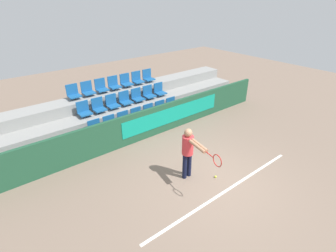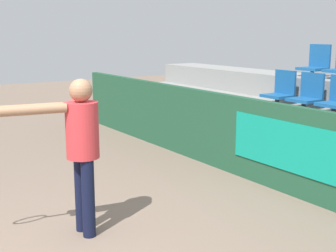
{
  "view_description": "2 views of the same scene",
  "coord_description": "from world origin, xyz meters",
  "px_view_note": "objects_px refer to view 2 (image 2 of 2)",
  "views": [
    {
      "loc": [
        -4.76,
        -3.9,
        4.89
      ],
      "look_at": [
        -0.14,
        1.87,
        1.1
      ],
      "focal_mm": 28.0,
      "sensor_mm": 36.0,
      "label": 1
    },
    {
      "loc": [
        3.8,
        -1.14,
        2.04
      ],
      "look_at": [
        -0.32,
        1.57,
        1.04
      ],
      "focal_mm": 50.0,
      "sensor_mm": 36.0,
      "label": 2
    }
  ],
  "objects_px": {
    "stadium_chair_0": "(242,120)",
    "tennis_player": "(75,140)",
    "stadium_chair_7": "(281,90)",
    "stadium_chair_2": "(297,132)",
    "stadium_chair_14": "(316,63)",
    "stadium_chair_3": "(331,140)",
    "stadium_chair_1": "(268,125)",
    "stadium_chair_8": "(308,94)"
  },
  "relations": [
    {
      "from": "stadium_chair_0",
      "to": "stadium_chair_3",
      "type": "bearing_deg",
      "value": 0.0
    },
    {
      "from": "stadium_chair_1",
      "to": "stadium_chair_3",
      "type": "bearing_deg",
      "value": 0.0
    },
    {
      "from": "stadium_chair_8",
      "to": "stadium_chair_14",
      "type": "relative_size",
      "value": 1.0
    },
    {
      "from": "stadium_chair_2",
      "to": "stadium_chair_3",
      "type": "xyz_separation_m",
      "value": [
        0.57,
        0.0,
        0.0
      ]
    },
    {
      "from": "stadium_chair_0",
      "to": "stadium_chair_3",
      "type": "distance_m",
      "value": 1.71
    },
    {
      "from": "stadium_chair_1",
      "to": "stadium_chair_8",
      "type": "relative_size",
      "value": 1.0
    },
    {
      "from": "stadium_chair_3",
      "to": "stadium_chair_14",
      "type": "distance_m",
      "value": 2.56
    },
    {
      "from": "stadium_chair_14",
      "to": "stadium_chair_2",
      "type": "bearing_deg",
      "value": -56.11
    },
    {
      "from": "stadium_chair_14",
      "to": "stadium_chair_7",
      "type": "bearing_deg",
      "value": -90.0
    },
    {
      "from": "stadium_chair_0",
      "to": "tennis_player",
      "type": "bearing_deg",
      "value": -69.3
    },
    {
      "from": "stadium_chair_0",
      "to": "stadium_chair_8",
      "type": "distance_m",
      "value": 1.11
    },
    {
      "from": "stadium_chair_0",
      "to": "stadium_chair_14",
      "type": "relative_size",
      "value": 1.0
    },
    {
      "from": "stadium_chair_14",
      "to": "stadium_chair_0",
      "type": "bearing_deg",
      "value": -90.0
    },
    {
      "from": "stadium_chair_1",
      "to": "stadium_chair_8",
      "type": "xyz_separation_m",
      "value": [
        0.0,
        0.85,
        0.42
      ]
    },
    {
      "from": "stadium_chair_1",
      "to": "stadium_chair_2",
      "type": "bearing_deg",
      "value": 0.0
    },
    {
      "from": "stadium_chair_8",
      "to": "stadium_chair_7",
      "type": "bearing_deg",
      "value": 180.0
    },
    {
      "from": "stadium_chair_1",
      "to": "tennis_player",
      "type": "xyz_separation_m",
      "value": [
        0.7,
        -3.37,
        0.34
      ]
    },
    {
      "from": "stadium_chair_0",
      "to": "stadium_chair_3",
      "type": "height_order",
      "value": "same"
    },
    {
      "from": "stadium_chair_1",
      "to": "stadium_chair_14",
      "type": "xyz_separation_m",
      "value": [
        -0.57,
        1.7,
        0.84
      ]
    },
    {
      "from": "stadium_chair_2",
      "to": "stadium_chair_8",
      "type": "distance_m",
      "value": 1.11
    },
    {
      "from": "stadium_chair_8",
      "to": "stadium_chair_2",
      "type": "bearing_deg",
      "value": -56.11
    },
    {
      "from": "stadium_chair_2",
      "to": "stadium_chair_7",
      "type": "distance_m",
      "value": 1.49
    },
    {
      "from": "stadium_chair_1",
      "to": "stadium_chair_3",
      "type": "relative_size",
      "value": 1.0
    },
    {
      "from": "tennis_player",
      "to": "stadium_chair_7",
      "type": "bearing_deg",
      "value": 116.08
    },
    {
      "from": "stadium_chair_14",
      "to": "tennis_player",
      "type": "height_order",
      "value": "stadium_chair_14"
    },
    {
      "from": "stadium_chair_2",
      "to": "stadium_chair_14",
      "type": "xyz_separation_m",
      "value": [
        -1.14,
        1.7,
        0.84
      ]
    },
    {
      "from": "stadium_chair_2",
      "to": "stadium_chair_14",
      "type": "relative_size",
      "value": 1.0
    },
    {
      "from": "stadium_chair_0",
      "to": "stadium_chair_14",
      "type": "height_order",
      "value": "stadium_chair_14"
    },
    {
      "from": "stadium_chair_0",
      "to": "stadium_chair_7",
      "type": "height_order",
      "value": "stadium_chair_7"
    },
    {
      "from": "stadium_chair_1",
      "to": "stadium_chair_2",
      "type": "height_order",
      "value": "same"
    },
    {
      "from": "stadium_chair_8",
      "to": "stadium_chair_14",
      "type": "xyz_separation_m",
      "value": [
        -0.57,
        0.85,
        0.42
      ]
    },
    {
      "from": "stadium_chair_2",
      "to": "stadium_chair_7",
      "type": "relative_size",
      "value": 1.0
    },
    {
      "from": "stadium_chair_3",
      "to": "stadium_chair_14",
      "type": "relative_size",
      "value": 1.0
    },
    {
      "from": "stadium_chair_8",
      "to": "tennis_player",
      "type": "xyz_separation_m",
      "value": [
        0.7,
        -4.22,
        -0.08
      ]
    },
    {
      "from": "stadium_chair_1",
      "to": "stadium_chair_7",
      "type": "relative_size",
      "value": 1.0
    },
    {
      "from": "stadium_chair_2",
      "to": "stadium_chair_14",
      "type": "distance_m",
      "value": 2.22
    },
    {
      "from": "stadium_chair_1",
      "to": "stadium_chair_2",
      "type": "distance_m",
      "value": 0.57
    },
    {
      "from": "stadium_chair_0",
      "to": "stadium_chair_14",
      "type": "bearing_deg",
      "value": 90.0
    },
    {
      "from": "stadium_chair_2",
      "to": "stadium_chair_0",
      "type": "bearing_deg",
      "value": 180.0
    },
    {
      "from": "stadium_chair_3",
      "to": "stadium_chair_8",
      "type": "bearing_deg",
      "value": 143.33
    },
    {
      "from": "stadium_chair_7",
      "to": "tennis_player",
      "type": "height_order",
      "value": "tennis_player"
    },
    {
      "from": "stadium_chair_7",
      "to": "stadium_chair_14",
      "type": "height_order",
      "value": "stadium_chair_14"
    }
  ]
}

